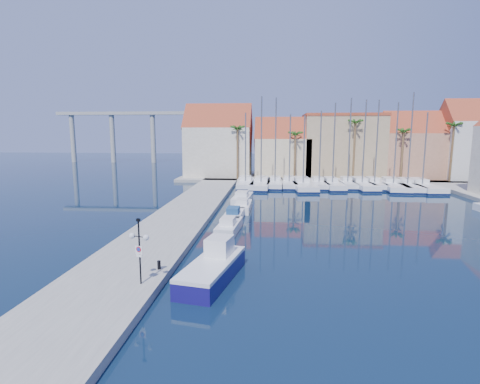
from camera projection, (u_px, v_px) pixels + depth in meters
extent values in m
plane|color=#081A31|center=(270.00, 266.00, 24.54)|extent=(260.00, 260.00, 0.00)
cube|color=gray|center=(183.00, 215.00, 38.54)|extent=(6.00, 77.00, 0.50)
cube|color=gray|center=(324.00, 177.00, 70.87)|extent=(54.00, 16.00, 0.50)
cylinder|color=black|center=(140.00, 251.00, 20.18)|extent=(0.09, 0.09, 3.67)
cylinder|color=black|center=(135.00, 236.00, 20.14)|extent=(0.45, 0.19, 0.05)
cylinder|color=black|center=(142.00, 237.00, 19.96)|extent=(0.45, 0.19, 0.05)
sphere|color=white|center=(132.00, 236.00, 20.23)|extent=(0.33, 0.33, 0.33)
sphere|color=white|center=(146.00, 238.00, 19.87)|extent=(0.33, 0.33, 0.33)
cube|color=black|center=(138.00, 220.00, 19.90)|extent=(0.23, 0.17, 0.15)
cube|color=white|center=(139.00, 250.00, 20.12)|extent=(0.44, 0.17, 0.46)
cylinder|color=red|center=(139.00, 249.00, 20.09)|extent=(0.30, 0.11, 0.31)
cylinder|color=#1933A5|center=(138.00, 249.00, 20.08)|extent=(0.21, 0.08, 0.22)
cube|color=white|center=(139.00, 256.00, 20.17)|extent=(0.36, 0.14, 0.13)
cylinder|color=black|center=(159.00, 265.00, 22.61)|extent=(0.21, 0.21, 0.52)
cube|color=#17105D|center=(212.00, 273.00, 22.11)|extent=(3.44, 6.86, 0.98)
cube|color=white|center=(212.00, 263.00, 22.01)|extent=(3.44, 6.86, 0.22)
cube|color=white|center=(219.00, 247.00, 23.16)|extent=(1.74, 1.99, 1.20)
cube|color=white|center=(229.00, 227.00, 33.07)|extent=(2.05, 5.30, 0.80)
cube|color=white|center=(228.00, 221.00, 32.46)|extent=(1.30, 1.90, 0.60)
cube|color=white|center=(234.00, 216.00, 37.43)|extent=(1.82, 5.22, 0.80)
cube|color=navy|center=(233.00, 210.00, 36.81)|extent=(1.22, 1.85, 0.60)
cube|color=white|center=(243.00, 207.00, 42.08)|extent=(1.81, 5.44, 0.80)
cube|color=white|center=(242.00, 201.00, 41.44)|extent=(1.24, 1.91, 0.60)
cube|color=white|center=(243.00, 198.00, 47.33)|extent=(2.41, 6.56, 0.80)
cube|color=white|center=(242.00, 194.00, 46.59)|extent=(1.57, 2.33, 0.60)
cube|color=white|center=(246.00, 184.00, 60.27)|extent=(3.02, 10.11, 1.00)
cube|color=#0C1840|center=(246.00, 186.00, 60.32)|extent=(3.08, 10.18, 0.28)
cube|color=white|center=(246.00, 178.00, 61.13)|extent=(1.95, 3.08, 0.60)
cylinder|color=slate|center=(246.00, 147.00, 58.85)|extent=(0.20, 0.20, 10.68)
cube|color=white|center=(261.00, 184.00, 59.37)|extent=(3.62, 11.12, 1.00)
cube|color=#0C1840|center=(261.00, 186.00, 59.42)|extent=(3.68, 11.18, 0.28)
cube|color=white|center=(262.00, 179.00, 60.31)|extent=(2.22, 3.42, 0.60)
cylinder|color=slate|center=(261.00, 140.00, 57.72)|extent=(0.20, 0.20, 13.09)
cube|color=white|center=(275.00, 184.00, 59.95)|extent=(2.67, 8.99, 1.00)
cube|color=#0C1840|center=(275.00, 186.00, 60.00)|extent=(2.73, 9.06, 0.28)
cube|color=white|center=(275.00, 178.00, 60.70)|extent=(1.73, 2.74, 0.60)
cylinder|color=slate|center=(276.00, 140.00, 58.41)|extent=(0.20, 0.20, 12.95)
cube|color=white|center=(289.00, 184.00, 59.97)|extent=(2.41, 8.84, 1.00)
cube|color=#0C1840|center=(289.00, 186.00, 60.02)|extent=(2.47, 8.90, 0.28)
cube|color=white|center=(289.00, 178.00, 60.71)|extent=(1.64, 2.66, 0.60)
cylinder|color=slate|center=(290.00, 148.00, 58.62)|extent=(0.20, 0.20, 10.48)
cube|color=white|center=(302.00, 185.00, 58.58)|extent=(3.96, 12.10, 1.00)
cube|color=#0C1840|center=(302.00, 187.00, 58.63)|extent=(4.02, 12.17, 0.28)
cube|color=white|center=(301.00, 179.00, 59.63)|extent=(2.42, 3.72, 0.60)
cylinder|color=slate|center=(304.00, 149.00, 57.11)|extent=(0.20, 0.20, 10.20)
cube|color=white|center=(318.00, 184.00, 59.45)|extent=(2.75, 8.62, 1.00)
cube|color=#0C1840|center=(318.00, 186.00, 59.50)|extent=(2.81, 8.69, 0.28)
cube|color=white|center=(318.00, 179.00, 60.16)|extent=(1.71, 2.64, 0.60)
cylinder|color=slate|center=(320.00, 147.00, 58.08)|extent=(0.20, 0.20, 10.95)
cube|color=white|center=(332.00, 185.00, 58.75)|extent=(3.11, 9.78, 1.00)
cube|color=#0C1840|center=(332.00, 187.00, 58.80)|extent=(3.18, 9.84, 0.28)
cube|color=white|center=(331.00, 179.00, 59.57)|extent=(1.93, 3.00, 0.60)
cylinder|color=slate|center=(334.00, 143.00, 57.24)|extent=(0.20, 0.20, 12.09)
cube|color=white|center=(347.00, 184.00, 59.50)|extent=(2.30, 8.08, 1.00)
cube|color=#0C1840|center=(347.00, 186.00, 59.56)|extent=(2.37, 8.14, 0.28)
cube|color=white|center=(346.00, 179.00, 60.17)|extent=(1.53, 2.45, 0.60)
cylinder|color=slate|center=(350.00, 140.00, 58.01)|extent=(0.20, 0.20, 12.87)
cube|color=white|center=(361.00, 185.00, 58.77)|extent=(3.60, 10.80, 1.00)
cube|color=#0C1840|center=(361.00, 187.00, 58.83)|extent=(3.66, 10.86, 0.28)
cube|color=white|center=(359.00, 179.00, 59.70)|extent=(2.18, 3.33, 0.60)
cylinder|color=slate|center=(364.00, 142.00, 57.18)|extent=(0.20, 0.20, 12.55)
cube|color=white|center=(374.00, 185.00, 59.08)|extent=(2.53, 8.70, 1.00)
cube|color=#0C1840|center=(373.00, 187.00, 59.13)|extent=(2.59, 8.76, 0.28)
cube|color=white|center=(372.00, 179.00, 59.81)|extent=(1.66, 2.64, 0.60)
cylinder|color=slate|center=(377.00, 141.00, 57.58)|extent=(0.20, 0.20, 12.58)
cube|color=white|center=(392.00, 186.00, 58.02)|extent=(4.10, 12.19, 1.00)
cube|color=#0C1840|center=(392.00, 188.00, 58.07)|extent=(4.16, 12.26, 0.28)
cube|color=white|center=(391.00, 180.00, 59.06)|extent=(2.47, 3.76, 0.60)
cylinder|color=slate|center=(396.00, 143.00, 56.40)|extent=(0.20, 0.20, 12.09)
cube|color=white|center=(406.00, 186.00, 57.45)|extent=(3.29, 11.06, 1.00)
cube|color=#0C1840|center=(406.00, 188.00, 57.50)|extent=(3.35, 11.13, 0.28)
cube|color=white|center=(404.00, 180.00, 58.40)|extent=(2.12, 3.36, 0.60)
cylinder|color=slate|center=(411.00, 139.00, 55.77)|extent=(0.20, 0.20, 13.48)
cube|color=white|center=(420.00, 186.00, 57.16)|extent=(3.64, 11.80, 1.00)
cube|color=#0C1840|center=(420.00, 188.00, 57.21)|extent=(3.71, 11.86, 0.28)
cube|color=white|center=(417.00, 180.00, 58.18)|extent=(2.30, 3.60, 0.60)
cylinder|color=slate|center=(425.00, 148.00, 55.66)|extent=(0.20, 0.20, 10.60)
cube|color=beige|center=(219.00, 152.00, 70.83)|extent=(12.00, 9.00, 9.00)
cube|color=maroon|center=(219.00, 128.00, 70.12)|extent=(12.30, 9.00, 9.00)
cube|color=#C8B48D|center=(283.00, 158.00, 69.97)|extent=(10.00, 8.00, 7.00)
cube|color=maroon|center=(283.00, 139.00, 69.42)|extent=(10.30, 8.00, 8.00)
cube|color=tan|center=(342.00, 147.00, 69.71)|extent=(14.00, 10.00, 11.00)
cube|color=maroon|center=(343.00, 115.00, 68.80)|extent=(14.20, 10.20, 0.50)
cube|color=#B07859|center=(410.00, 155.00, 67.95)|extent=(10.00, 8.00, 8.00)
cube|color=maroon|center=(411.00, 133.00, 67.31)|extent=(10.30, 8.00, 8.00)
cube|color=silver|center=(465.00, 150.00, 66.04)|extent=(8.00, 8.00, 10.00)
cube|color=maroon|center=(468.00, 122.00, 65.25)|extent=(8.30, 8.00, 8.00)
cylinder|color=brown|center=(238.00, 153.00, 65.57)|extent=(0.36, 0.36, 9.00)
sphere|color=#275819|center=(238.00, 128.00, 64.88)|extent=(2.60, 2.60, 2.60)
cylinder|color=brown|center=(295.00, 157.00, 64.81)|extent=(0.36, 0.36, 8.00)
sphere|color=#275819|center=(295.00, 134.00, 64.20)|extent=(2.60, 2.60, 2.60)
cylinder|color=brown|center=(354.00, 151.00, 63.80)|extent=(0.36, 0.36, 10.00)
sphere|color=#275819|center=(355.00, 122.00, 63.03)|extent=(2.60, 2.60, 2.60)
cylinder|color=brown|center=(402.00, 156.00, 63.24)|extent=(0.36, 0.36, 8.50)
sphere|color=#275819|center=(404.00, 131.00, 62.59)|extent=(2.60, 2.60, 2.60)
cylinder|color=brown|center=(452.00, 153.00, 62.49)|extent=(0.36, 0.36, 9.50)
sphere|color=#275819|center=(454.00, 125.00, 61.76)|extent=(2.60, 2.60, 2.60)
cube|color=#9E9E99|center=(138.00, 113.00, 106.20)|extent=(48.00, 2.20, 0.90)
cylinder|color=#9E9E99|center=(73.00, 138.00, 109.01)|extent=(1.40, 1.40, 14.00)
cylinder|color=#9E9E99|center=(113.00, 138.00, 107.99)|extent=(1.40, 1.40, 14.00)
cylinder|color=#9E9E99|center=(153.00, 138.00, 106.98)|extent=(1.40, 1.40, 14.00)
cylinder|color=#9E9E99|center=(194.00, 138.00, 105.96)|extent=(1.40, 1.40, 14.00)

